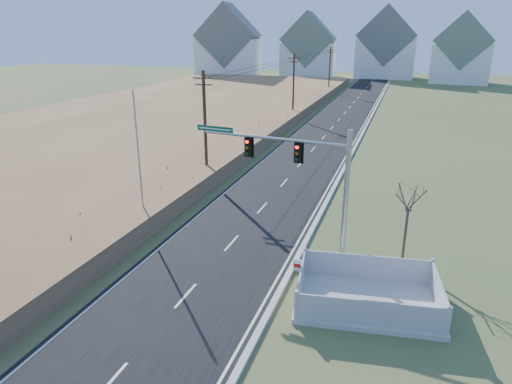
{
  "coord_description": "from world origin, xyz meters",
  "views": [
    {
      "loc": [
        9.06,
        -18.73,
        11.89
      ],
      "look_at": [
        1.5,
        4.09,
        3.4
      ],
      "focal_mm": 32.0,
      "sensor_mm": 36.0,
      "label": 1
    }
  ],
  "objects_px": {
    "fence_enclosure": "(367,299)",
    "bare_tree": "(410,197)",
    "open_sign": "(298,266)",
    "flagpole": "(140,174)",
    "traffic_signal_mast": "(312,179)"
  },
  "relations": [
    {
      "from": "traffic_signal_mast",
      "to": "flagpole",
      "type": "xyz_separation_m",
      "value": [
        -11.04,
        0.83,
        -1.02
      ]
    },
    {
      "from": "flagpole",
      "to": "bare_tree",
      "type": "distance_m",
      "value": 16.05
    },
    {
      "from": "fence_enclosure",
      "to": "bare_tree",
      "type": "bearing_deg",
      "value": 65.54
    },
    {
      "from": "open_sign",
      "to": "bare_tree",
      "type": "bearing_deg",
      "value": 29.13
    },
    {
      "from": "flagpole",
      "to": "bare_tree",
      "type": "relative_size",
      "value": 1.83
    },
    {
      "from": "traffic_signal_mast",
      "to": "bare_tree",
      "type": "relative_size",
      "value": 1.93
    },
    {
      "from": "traffic_signal_mast",
      "to": "open_sign",
      "type": "bearing_deg",
      "value": -86.97
    },
    {
      "from": "open_sign",
      "to": "traffic_signal_mast",
      "type": "bearing_deg",
      "value": 86.97
    },
    {
      "from": "traffic_signal_mast",
      "to": "open_sign",
      "type": "height_order",
      "value": "traffic_signal_mast"
    },
    {
      "from": "open_sign",
      "to": "flagpole",
      "type": "distance_m",
      "value": 11.69
    },
    {
      "from": "flagpole",
      "to": "fence_enclosure",
      "type": "bearing_deg",
      "value": -18.21
    },
    {
      "from": "traffic_signal_mast",
      "to": "fence_enclosure",
      "type": "xyz_separation_m",
      "value": [
        3.57,
        -3.98,
        -4.19
      ]
    },
    {
      "from": "fence_enclosure",
      "to": "bare_tree",
      "type": "xyz_separation_m",
      "value": [
        1.44,
        4.71,
        3.53
      ]
    },
    {
      "from": "fence_enclosure",
      "to": "open_sign",
      "type": "xyz_separation_m",
      "value": [
        -3.71,
        1.93,
        0.08
      ]
    },
    {
      "from": "fence_enclosure",
      "to": "bare_tree",
      "type": "distance_m",
      "value": 6.05
    }
  ]
}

